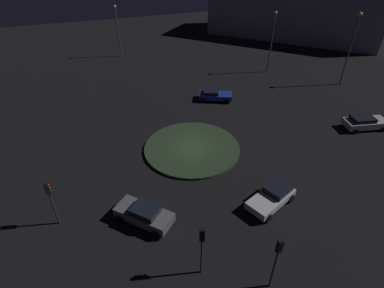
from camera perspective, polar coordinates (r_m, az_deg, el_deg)
name	(u,v)px	position (r m, az deg, el deg)	size (l,w,h in m)	color
ground_plane	(192,149)	(29.66, 0.00, -0.94)	(114.63, 114.63, 0.00)	black
roundabout_island	(192,148)	(29.58, 0.00, -0.74)	(9.28, 9.28, 0.25)	#2D4228
car_white	(272,197)	(24.45, 14.85, -9.50)	(4.46, 3.28, 1.39)	white
car_silver	(365,122)	(37.30, 29.66, 3.57)	(4.68, 2.83, 1.43)	silver
car_blue	(215,95)	(38.51, 4.28, 9.18)	(4.41, 3.41, 1.31)	#1E38A5
car_grey	(144,214)	(22.63, -8.93, -12.85)	(4.16, 4.26, 1.52)	slate
traffic_light_north	(202,243)	(18.23, 1.86, -18.00)	(0.35, 0.39, 4.01)	#2D2D2D
traffic_light_northeast	(50,196)	(22.99, -25.08, -8.81)	(0.39, 0.36, 3.82)	#2D2D2D
traffic_light_north_near	(277,255)	(18.16, 15.65, -19.39)	(0.31, 0.36, 4.23)	#2D2D2D
streetlamp_southwest	(272,37)	(47.02, 14.81, 18.84)	(0.44, 0.44, 8.61)	#4C4C51
streetlamp_south	(117,26)	(53.86, -13.85, 20.76)	(0.46, 0.46, 8.06)	#4C4C51
streetlamp_west	(353,39)	(45.78, 27.94, 16.97)	(0.54, 0.54, 9.42)	#4C4C51
store_building	(294,12)	(67.16, 18.58, 22.44)	(29.94, 30.19, 9.28)	#8C939E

